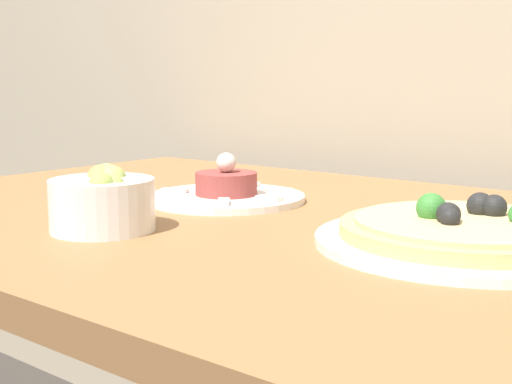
{
  "coord_description": "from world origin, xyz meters",
  "views": [
    {
      "loc": [
        0.58,
        -0.32,
        0.92
      ],
      "look_at": [
        0.03,
        0.36,
        0.78
      ],
      "focal_mm": 50.0,
      "sensor_mm": 36.0,
      "label": 1
    }
  ],
  "objects": [
    {
      "name": "dining_table",
      "position": [
        0.0,
        0.41,
        0.64
      ],
      "size": [
        1.22,
        0.82,
        0.74
      ],
      "color": "olive",
      "rests_on": "ground_plane"
    },
    {
      "name": "tartare_plate",
      "position": [
        -0.11,
        0.46,
        0.75
      ],
      "size": [
        0.23,
        0.23,
        0.07
      ],
      "color": "white",
      "rests_on": "dining_table"
    },
    {
      "name": "small_bowl",
      "position": [
        -0.09,
        0.21,
        0.78
      ],
      "size": [
        0.12,
        0.12,
        0.08
      ],
      "color": "white",
      "rests_on": "dining_table"
    },
    {
      "name": "pizza_plate",
      "position": [
        0.28,
        0.41,
        0.76
      ],
      "size": [
        0.32,
        0.32,
        0.06
      ],
      "color": "white",
      "rests_on": "dining_table"
    }
  ]
}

